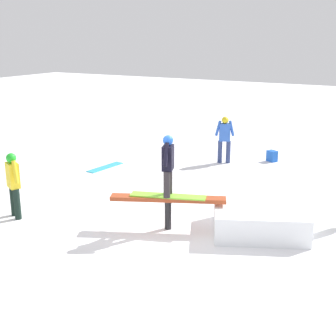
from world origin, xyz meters
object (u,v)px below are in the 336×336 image
Objects in this scene: bystander_blue at (225,137)px; bystander_yellow at (13,182)px; main_rider_on_rail at (168,168)px; rail_feature at (168,202)px; backpack_on_snow at (272,156)px; loose_snowboard_cyan at (105,167)px.

bystander_yellow is at bearing 43.93° from bystander_blue.
bystander_blue is (0.95, -5.31, -0.49)m from main_rider_on_rail.
rail_feature is 6.21m from backpack_on_snow.
rail_feature is 1.56× the size of bystander_yellow.
main_rider_on_rail is 6.30m from backpack_on_snow.
bystander_blue reaches higher than backpack_on_snow.
bystander_blue reaches higher than loose_snowboard_cyan.
rail_feature reaches higher than backpack_on_snow.
backpack_on_snow is at bearing -116.83° from rail_feature.
main_rider_on_rail reaches higher than rail_feature.
bystander_blue is at bearing -103.86° from rail_feature.
backpack_on_snow is at bearing -171.29° from bystander_blue.
bystander_blue is 4.25× the size of backpack_on_snow.
main_rider_on_rail is at bearing 58.37° from loose_snowboard_cyan.
rail_feature is 1.55× the size of bystander_blue.
backpack_on_snow is (-1.25, -0.89, -0.64)m from bystander_blue.
rail_feature is at bearing -135.30° from bystander_yellow.
bystander_blue reaches higher than rail_feature.
rail_feature is at bearing 115.97° from backpack_on_snow.
main_rider_on_rail is 3.40m from bystander_yellow.
rail_feature is at bearing 73.63° from bystander_blue.
loose_snowboard_cyan is 5.19m from backpack_on_snow.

